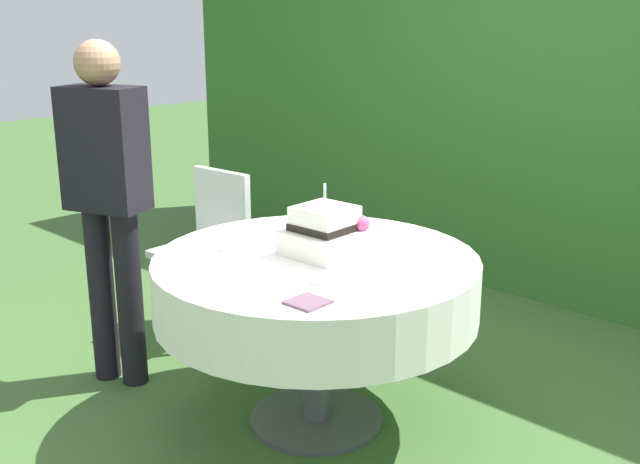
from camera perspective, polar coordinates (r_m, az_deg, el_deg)
ground_plane at (r=3.44m, az=-0.27°, el=-13.80°), size 20.00×20.00×0.00m
foliage_hedge at (r=4.82m, az=18.21°, el=8.91°), size 6.37×0.45×2.35m
cake_table at (r=3.17m, az=-0.29°, el=-4.04°), size 1.34×1.34×0.75m
wedding_cake at (r=3.14m, az=0.36°, el=-0.05°), size 0.30×0.30×0.30m
serving_plate_near at (r=3.51m, az=3.79°, el=0.20°), size 0.12×0.12×0.01m
serving_plate_far at (r=3.25m, az=-6.35°, el=-1.16°), size 0.14×0.14×0.01m
serving_plate_left at (r=2.85m, az=0.30°, el=-3.62°), size 0.10×0.10×0.01m
napkin_stack at (r=2.65m, az=-0.92°, el=-5.23°), size 0.13×0.13×0.01m
garden_chair at (r=4.18m, az=-8.22°, el=-0.36°), size 0.42×0.42×0.89m
standing_person at (r=3.59m, az=-15.53°, el=2.89°), size 0.41×0.32×1.60m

